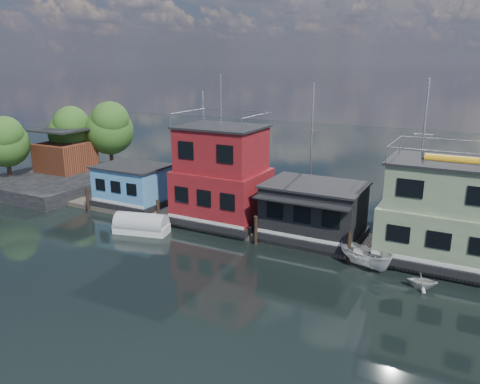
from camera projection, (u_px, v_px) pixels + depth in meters
The scene contains 12 objects.
ground at pixel (247, 313), 25.40m from camera, with size 160.00×160.00×0.00m, color black.
dock at pixel (319, 239), 35.55m from camera, with size 48.00×5.00×0.40m, color #595147.
houseboat_blue at pixel (133, 185), 43.14m from camera, with size 6.40×4.90×3.66m.
houseboat_red at pixel (222, 176), 38.33m from camera, with size 7.40×5.90×11.86m.
houseboat_dark at pixel (314, 210), 35.16m from camera, with size 7.40×6.10×4.06m.
houseboat_green at pixel (445, 213), 30.81m from camera, with size 8.40×5.90×7.03m.
pilings at pixel (302, 239), 33.08m from camera, with size 42.28×0.28×2.20m.
background_masts at pixel (404, 161), 37.06m from camera, with size 36.40×0.16×12.00m.
shore at pixel (66, 151), 51.76m from camera, with size 12.40×15.72×8.24m.
dinghy_white at pixel (422, 281), 28.13m from camera, with size 1.60×1.85×0.98m, color beige.
motorboat at pixel (366, 257), 30.81m from camera, with size 1.51×4.00×1.55m, color silver.
tarp_runabout at pixel (141, 225), 37.17m from camera, with size 4.59×2.69×1.75m.
Camera 1 is at (10.29, -20.20, 13.22)m, focal length 35.00 mm.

